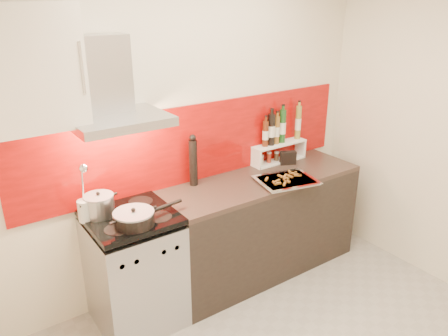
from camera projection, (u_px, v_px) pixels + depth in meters
back_wall at (192, 134)px, 3.52m from camera, size 3.40×0.02×2.60m
backsplash at (198, 143)px, 3.56m from camera, size 3.00×0.02×0.64m
range_stove at (135, 271)px, 3.23m from camera, size 0.60×0.60×0.91m
counter at (261, 224)px, 3.87m from camera, size 1.80×0.60×0.90m
range_hood at (111, 93)px, 2.86m from camera, size 0.62×0.50×0.61m
upper_cabinet at (16, 69)px, 2.48m from camera, size 0.70×0.35×0.72m
stock_pot at (99, 205)px, 3.02m from camera, size 0.21×0.21×0.18m
saute_pan at (135, 218)px, 2.91m from camera, size 0.53×0.27×0.13m
utensil_jar at (84, 204)px, 2.94m from camera, size 0.09×0.14×0.44m
pepper_mill at (193, 161)px, 3.49m from camera, size 0.07×0.07×0.43m
step_shelf at (278, 139)px, 3.98m from camera, size 0.56×0.15×0.49m
caddy_box at (288, 158)px, 3.98m from camera, size 0.16×0.12×0.12m
baking_tray at (286, 180)px, 3.61m from camera, size 0.54×0.46×0.03m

